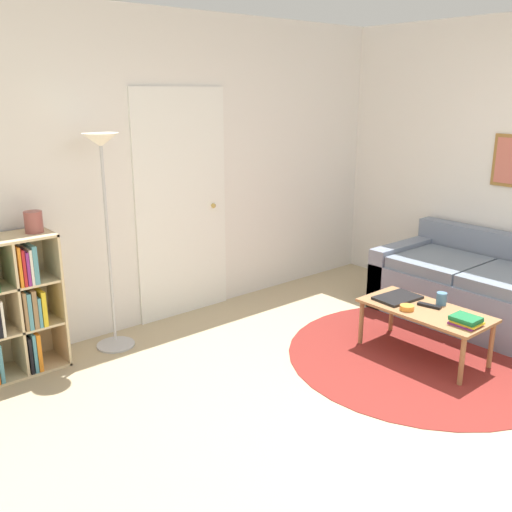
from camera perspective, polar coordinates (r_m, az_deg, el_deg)
The scene contains 13 objects.
ground_plane at distance 3.58m, azimuth 19.21°, elevation -18.08°, with size 14.00×14.00×0.00m, color tan.
wall_back at distance 5.00m, azimuth -7.97°, elevation 8.32°, with size 7.69×0.11×2.60m.
wall_right at distance 5.77m, azimuth 20.92°, elevation 8.60°, with size 0.08×5.77×2.60m.
rug at distance 4.64m, azimuth 16.36°, elevation -9.48°, with size 2.07×2.07×0.01m.
floor_lamp at distance 4.37m, azimuth -15.00°, elevation 7.07°, with size 0.30×0.30×1.67m.
couch at distance 5.40m, azimuth 21.64°, elevation -3.21°, with size 0.93×1.70×0.74m.
coffee_table at distance 4.51m, azimuth 16.54°, elevation -5.55°, with size 0.48×0.96×0.38m.
laptop at distance 4.64m, azimuth 13.97°, elevation -4.07°, with size 0.37×0.26×0.02m.
bowl at distance 4.42m, azimuth 14.86°, elevation -5.02°, with size 0.11×0.11×0.04m.
book_stack_on_table at distance 4.28m, azimuth 20.26°, elevation -6.07°, with size 0.17×0.20×0.06m.
cup at distance 4.60m, azimuth 18.06°, elevation -4.07°, with size 0.08×0.08×0.09m.
remote at distance 4.54m, azimuth 16.93°, elevation -4.77°, with size 0.08×0.18×0.02m.
vase_on_shelf at distance 4.29m, azimuth -21.36°, elevation 3.19°, with size 0.13×0.13×0.15m.
Camera 1 is at (-2.65, -1.39, 1.97)m, focal length 40.00 mm.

